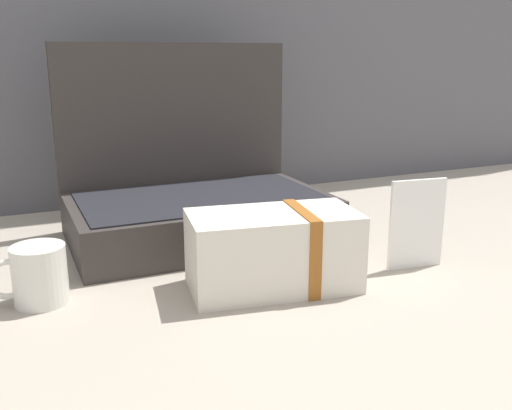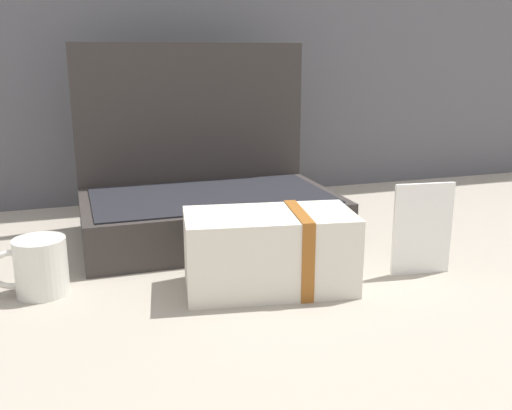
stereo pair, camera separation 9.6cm
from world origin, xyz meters
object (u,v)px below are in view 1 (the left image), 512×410
(open_suitcase, at_px, (194,196))
(coffee_mug, at_px, (38,275))
(info_card_left, at_px, (417,224))
(cream_toiletry_bag, at_px, (275,250))

(open_suitcase, xyz_separation_m, coffee_mug, (-0.32, -0.23, -0.04))
(open_suitcase, relative_size, info_card_left, 3.18)
(coffee_mug, relative_size, info_card_left, 0.73)
(cream_toiletry_bag, xyz_separation_m, info_card_left, (0.27, -0.02, 0.02))
(open_suitcase, bearing_deg, coffee_mug, -144.60)
(open_suitcase, distance_m, info_card_left, 0.45)
(info_card_left, bearing_deg, open_suitcase, 138.11)
(cream_toiletry_bag, distance_m, coffee_mug, 0.37)
(coffee_mug, xyz_separation_m, info_card_left, (0.62, -0.11, 0.03))
(info_card_left, bearing_deg, cream_toiletry_bag, -177.54)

